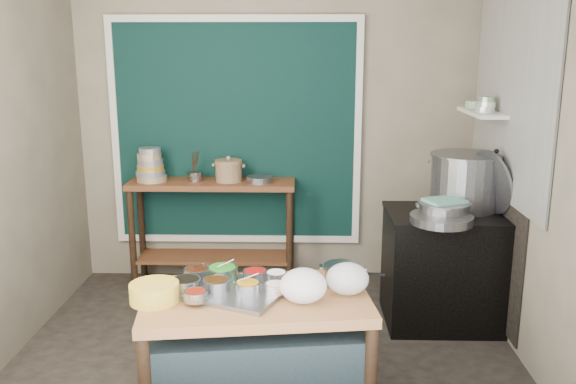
{
  "coord_description": "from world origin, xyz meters",
  "views": [
    {
      "loc": [
        0.25,
        -3.9,
        2.1
      ],
      "look_at": [
        0.14,
        0.25,
        1.1
      ],
      "focal_mm": 38.0,
      "sensor_mm": 36.0,
      "label": 1
    }
  ],
  "objects_px": {
    "prep_table": "(257,357)",
    "back_counter": "(213,233)",
    "saucepan": "(342,275)",
    "steamer": "(444,210)",
    "yellow_basin": "(154,292)",
    "stock_pot": "(465,182)",
    "condiment_tray": "(229,290)",
    "utensil_cup": "(195,176)",
    "ceramic_crock": "(229,172)",
    "stove_block": "(445,269)"
  },
  "relations": [
    {
      "from": "stock_pot",
      "to": "condiment_tray",
      "type": "bearing_deg",
      "value": -140.02
    },
    {
      "from": "ceramic_crock",
      "to": "steamer",
      "type": "relative_size",
      "value": 0.65
    },
    {
      "from": "stock_pot",
      "to": "steamer",
      "type": "distance_m",
      "value": 0.39
    },
    {
      "from": "back_counter",
      "to": "utensil_cup",
      "type": "bearing_deg",
      "value": 176.14
    },
    {
      "from": "back_counter",
      "to": "stove_block",
      "type": "height_order",
      "value": "back_counter"
    },
    {
      "from": "ceramic_crock",
      "to": "steamer",
      "type": "bearing_deg",
      "value": -28.44
    },
    {
      "from": "ceramic_crock",
      "to": "stock_pot",
      "type": "relative_size",
      "value": 0.46
    },
    {
      "from": "back_counter",
      "to": "ceramic_crock",
      "type": "bearing_deg",
      "value": 1.85
    },
    {
      "from": "stock_pot",
      "to": "back_counter",
      "type": "bearing_deg",
      "value": 163.22
    },
    {
      "from": "back_counter",
      "to": "utensil_cup",
      "type": "height_order",
      "value": "utensil_cup"
    },
    {
      "from": "prep_table",
      "to": "yellow_basin",
      "type": "bearing_deg",
      "value": -177.7
    },
    {
      "from": "stove_block",
      "to": "ceramic_crock",
      "type": "distance_m",
      "value": 1.99
    },
    {
      "from": "stove_block",
      "to": "utensil_cup",
      "type": "bearing_deg",
      "value": 160.11
    },
    {
      "from": "condiment_tray",
      "to": "steamer",
      "type": "bearing_deg",
      "value": 37.33
    },
    {
      "from": "prep_table",
      "to": "utensil_cup",
      "type": "xyz_separation_m",
      "value": [
        -0.69,
        2.04,
        0.62
      ]
    },
    {
      "from": "stove_block",
      "to": "condiment_tray",
      "type": "height_order",
      "value": "stove_block"
    },
    {
      "from": "yellow_basin",
      "to": "utensil_cup",
      "type": "height_order",
      "value": "utensil_cup"
    },
    {
      "from": "back_counter",
      "to": "saucepan",
      "type": "bearing_deg",
      "value": -61.03
    },
    {
      "from": "prep_table",
      "to": "utensil_cup",
      "type": "relative_size",
      "value": 9.31
    },
    {
      "from": "back_counter",
      "to": "stock_pot",
      "type": "height_order",
      "value": "stock_pot"
    },
    {
      "from": "prep_table",
      "to": "stove_block",
      "type": "bearing_deg",
      "value": 36.53
    },
    {
      "from": "utensil_cup",
      "to": "stock_pot",
      "type": "relative_size",
      "value": 0.25
    },
    {
      "from": "back_counter",
      "to": "yellow_basin",
      "type": "bearing_deg",
      "value": -90.07
    },
    {
      "from": "stove_block",
      "to": "condiment_tray",
      "type": "distance_m",
      "value": 2.0
    },
    {
      "from": "prep_table",
      "to": "back_counter",
      "type": "bearing_deg",
      "value": 97.73
    },
    {
      "from": "ceramic_crock",
      "to": "yellow_basin",
      "type": "bearing_deg",
      "value": -94.12
    },
    {
      "from": "saucepan",
      "to": "steamer",
      "type": "xyz_separation_m",
      "value": [
        0.79,
        0.96,
        0.13
      ]
    },
    {
      "from": "saucepan",
      "to": "utensil_cup",
      "type": "height_order",
      "value": "utensil_cup"
    },
    {
      "from": "ceramic_crock",
      "to": "stove_block",
      "type": "bearing_deg",
      "value": -22.78
    },
    {
      "from": "stove_block",
      "to": "ceramic_crock",
      "type": "relative_size",
      "value": 3.6
    },
    {
      "from": "saucepan",
      "to": "yellow_basin",
      "type": "bearing_deg",
      "value": -161.54
    },
    {
      "from": "yellow_basin",
      "to": "utensil_cup",
      "type": "relative_size",
      "value": 1.99
    },
    {
      "from": "saucepan",
      "to": "utensil_cup",
      "type": "xyz_separation_m",
      "value": [
        -1.18,
        1.87,
        0.18
      ]
    },
    {
      "from": "back_counter",
      "to": "condiment_tray",
      "type": "bearing_deg",
      "value": -78.99
    },
    {
      "from": "condiment_tray",
      "to": "stock_pot",
      "type": "xyz_separation_m",
      "value": [
        1.64,
        1.38,
        0.33
      ]
    },
    {
      "from": "prep_table",
      "to": "saucepan",
      "type": "relative_size",
      "value": 5.58
    },
    {
      "from": "stove_block",
      "to": "yellow_basin",
      "type": "height_order",
      "value": "yellow_basin"
    },
    {
      "from": "stove_block",
      "to": "back_counter",
      "type": "bearing_deg",
      "value": 158.98
    },
    {
      "from": "saucepan",
      "to": "steamer",
      "type": "relative_size",
      "value": 0.58
    },
    {
      "from": "back_counter",
      "to": "yellow_basin",
      "type": "xyz_separation_m",
      "value": [
        -0.0,
        -2.12,
        0.33
      ]
    },
    {
      "from": "utensil_cup",
      "to": "back_counter",
      "type": "bearing_deg",
      "value": -3.86
    },
    {
      "from": "prep_table",
      "to": "ceramic_crock",
      "type": "xyz_separation_m",
      "value": [
        -0.39,
        2.03,
        0.66
      ]
    },
    {
      "from": "condiment_tray",
      "to": "utensil_cup",
      "type": "bearing_deg",
      "value": 104.91
    },
    {
      "from": "stove_block",
      "to": "saucepan",
      "type": "height_order",
      "value": "saucepan"
    },
    {
      "from": "stove_block",
      "to": "ceramic_crock",
      "type": "xyz_separation_m",
      "value": [
        -1.75,
        0.73,
        0.61
      ]
    },
    {
      "from": "stock_pot",
      "to": "ceramic_crock",
      "type": "bearing_deg",
      "value": 161.83
    },
    {
      "from": "saucepan",
      "to": "back_counter",
      "type": "bearing_deg",
      "value": 123.26
    },
    {
      "from": "condiment_tray",
      "to": "saucepan",
      "type": "relative_size",
      "value": 2.7
    },
    {
      "from": "back_counter",
      "to": "stock_pot",
      "type": "relative_size",
      "value": 2.65
    },
    {
      "from": "steamer",
      "to": "saucepan",
      "type": "bearing_deg",
      "value": -129.42
    }
  ]
}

